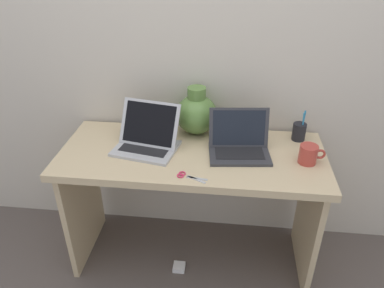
{
  "coord_description": "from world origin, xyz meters",
  "views": [
    {
      "loc": [
        0.18,
        -1.61,
        1.75
      ],
      "look_at": [
        0.0,
        0.0,
        0.8
      ],
      "focal_mm": 34.25,
      "sensor_mm": 36.0,
      "label": 1
    }
  ],
  "objects_px": {
    "green_vase": "(197,113)",
    "coffee_mug": "(309,154)",
    "pen_cup": "(299,131)",
    "power_brick": "(179,267)",
    "laptop_right": "(239,142)",
    "scissors": "(187,176)",
    "laptop_left": "(148,137)"
  },
  "relations": [
    {
      "from": "pen_cup",
      "to": "coffee_mug",
      "type": "bearing_deg",
      "value": -86.54
    },
    {
      "from": "coffee_mug",
      "to": "pen_cup",
      "type": "relative_size",
      "value": 0.73
    },
    {
      "from": "power_brick",
      "to": "laptop_right",
      "type": "bearing_deg",
      "value": 26.82
    },
    {
      "from": "green_vase",
      "to": "pen_cup",
      "type": "xyz_separation_m",
      "value": [
        0.57,
        -0.03,
        -0.06
      ]
    },
    {
      "from": "laptop_right",
      "to": "coffee_mug",
      "type": "distance_m",
      "value": 0.35
    },
    {
      "from": "coffee_mug",
      "to": "power_brick",
      "type": "xyz_separation_m",
      "value": [
        -0.64,
        -0.09,
        -0.79
      ]
    },
    {
      "from": "scissors",
      "to": "laptop_right",
      "type": "bearing_deg",
      "value": 46.84
    },
    {
      "from": "scissors",
      "to": "power_brick",
      "type": "relative_size",
      "value": 2.1
    },
    {
      "from": "green_vase",
      "to": "power_brick",
      "type": "height_order",
      "value": "green_vase"
    },
    {
      "from": "laptop_left",
      "to": "power_brick",
      "type": "relative_size",
      "value": 5.09
    },
    {
      "from": "laptop_left",
      "to": "pen_cup",
      "type": "distance_m",
      "value": 0.82
    },
    {
      "from": "laptop_left",
      "to": "coffee_mug",
      "type": "bearing_deg",
      "value": -4.17
    },
    {
      "from": "laptop_left",
      "to": "pen_cup",
      "type": "height_order",
      "value": "laptop_left"
    },
    {
      "from": "green_vase",
      "to": "scissors",
      "type": "distance_m",
      "value": 0.46
    },
    {
      "from": "pen_cup",
      "to": "scissors",
      "type": "bearing_deg",
      "value": -143.54
    },
    {
      "from": "scissors",
      "to": "green_vase",
      "type": "bearing_deg",
      "value": 89.97
    },
    {
      "from": "pen_cup",
      "to": "power_brick",
      "type": "distance_m",
      "value": 1.06
    },
    {
      "from": "laptop_right",
      "to": "pen_cup",
      "type": "xyz_separation_m",
      "value": [
        0.33,
        0.16,
        -0.01
      ]
    },
    {
      "from": "green_vase",
      "to": "scissors",
      "type": "relative_size",
      "value": 1.83
    },
    {
      "from": "pen_cup",
      "to": "power_brick",
      "type": "relative_size",
      "value": 2.52
    },
    {
      "from": "coffee_mug",
      "to": "pen_cup",
      "type": "height_order",
      "value": "pen_cup"
    },
    {
      "from": "green_vase",
      "to": "power_brick",
      "type": "xyz_separation_m",
      "value": [
        -0.06,
        -0.34,
        -0.85
      ]
    },
    {
      "from": "green_vase",
      "to": "power_brick",
      "type": "distance_m",
      "value": 0.92
    },
    {
      "from": "coffee_mug",
      "to": "scissors",
      "type": "bearing_deg",
      "value": -162.07
    },
    {
      "from": "green_vase",
      "to": "pen_cup",
      "type": "relative_size",
      "value": 1.52
    },
    {
      "from": "laptop_right",
      "to": "pen_cup",
      "type": "height_order",
      "value": "laptop_right"
    },
    {
      "from": "green_vase",
      "to": "laptop_right",
      "type": "bearing_deg",
      "value": -38.55
    },
    {
      "from": "green_vase",
      "to": "coffee_mug",
      "type": "xyz_separation_m",
      "value": [
        0.58,
        -0.26,
        -0.07
      ]
    },
    {
      "from": "coffee_mug",
      "to": "scissors",
      "type": "xyz_separation_m",
      "value": [
        -0.58,
        -0.19,
        -0.04
      ]
    },
    {
      "from": "laptop_right",
      "to": "scissors",
      "type": "height_order",
      "value": "laptop_right"
    },
    {
      "from": "laptop_left",
      "to": "coffee_mug",
      "type": "relative_size",
      "value": 2.78
    },
    {
      "from": "green_vase",
      "to": "coffee_mug",
      "type": "bearing_deg",
      "value": -24.04
    }
  ]
}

